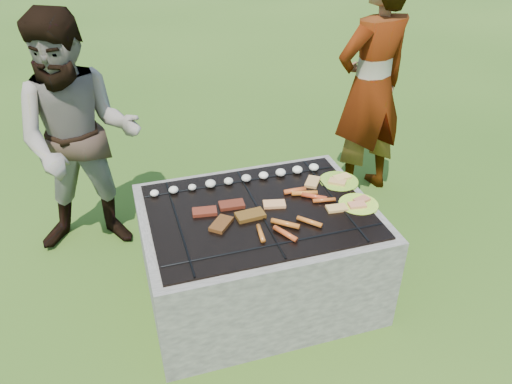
# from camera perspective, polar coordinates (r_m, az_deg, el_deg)

# --- Properties ---
(lawn) EXTENTS (60.00, 60.00, 0.00)m
(lawn) POSITION_cam_1_polar(r_m,az_deg,el_deg) (3.17, 0.27, -11.20)
(lawn) COLOR #244711
(lawn) RESTS_ON ground
(fire_pit) EXTENTS (1.30, 1.00, 0.62)m
(fire_pit) POSITION_cam_1_polar(r_m,az_deg,el_deg) (2.98, 0.29, -7.28)
(fire_pit) COLOR gray
(fire_pit) RESTS_ON ground
(mushrooms) EXTENTS (1.06, 0.06, 0.04)m
(mushrooms) POSITION_cam_1_polar(r_m,az_deg,el_deg) (3.03, -1.11, 1.60)
(mushrooms) COLOR white
(mushrooms) RESTS_ON fire_pit
(pork_slabs) EXTENTS (0.38, 0.29, 0.02)m
(pork_slabs) POSITION_cam_1_polar(r_m,az_deg,el_deg) (2.73, -3.03, -2.53)
(pork_slabs) COLOR #9E311C
(pork_slabs) RESTS_ON fire_pit
(sausages) EXTENTS (0.53, 0.47, 0.03)m
(sausages) POSITION_cam_1_polar(r_m,az_deg,el_deg) (2.77, 4.71, -2.04)
(sausages) COLOR #CE5821
(sausages) RESTS_ON fire_pit
(bread_on_grate) EXTENTS (0.45, 0.41, 0.02)m
(bread_on_grate) POSITION_cam_1_polar(r_m,az_deg,el_deg) (2.89, 5.70, -0.53)
(bread_on_grate) COLOR #E5C575
(bread_on_grate) RESTS_ON fire_pit
(plate_far) EXTENTS (0.28, 0.28, 0.03)m
(plate_far) POSITION_cam_1_polar(r_m,az_deg,el_deg) (3.08, 9.45, 1.22)
(plate_far) COLOR #B7CE31
(plate_far) RESTS_ON fire_pit
(plate_near) EXTENTS (0.26, 0.26, 0.03)m
(plate_near) POSITION_cam_1_polar(r_m,az_deg,el_deg) (2.89, 11.64, -1.38)
(plate_near) COLOR #F4FC3C
(plate_near) RESTS_ON fire_pit
(cook) EXTENTS (0.71, 0.54, 1.74)m
(cook) POSITION_cam_1_polar(r_m,az_deg,el_deg) (3.83, 13.02, 11.52)
(cook) COLOR gray
(cook) RESTS_ON ground
(bystander) EXTENTS (0.86, 0.71, 1.59)m
(bystander) POSITION_cam_1_polar(r_m,az_deg,el_deg) (3.31, -19.47, 5.66)
(bystander) COLOR gray
(bystander) RESTS_ON ground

